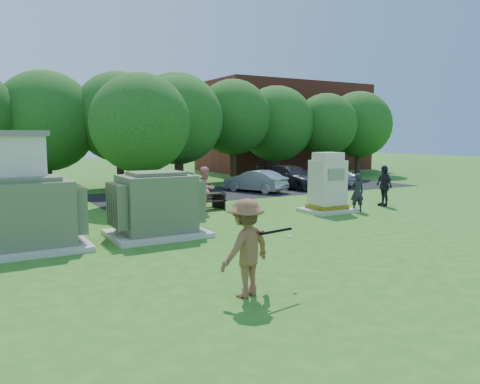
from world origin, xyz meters
TOP-DOWN VIEW (x-y plane):
  - ground at (0.00, 0.00)m, footprint 120.00×120.00m
  - brick_building at (18.00, 27.00)m, footprint 15.00×8.00m
  - parking_strip at (7.00, 13.50)m, footprint 20.00×6.00m
  - transformer_left at (-6.50, 4.50)m, footprint 3.00×2.40m
  - transformer_right at (-2.80, 4.50)m, footprint 3.00×2.40m
  - generator_cabinet at (5.10, 5.47)m, footprint 2.06×1.68m
  - picnic_table at (0.89, 8.69)m, footprint 1.60×1.20m
  - batter at (-3.22, -1.84)m, footprint 1.44×1.09m
  - person_by_generator at (6.20, 4.86)m, footprint 0.69×0.56m
  - person_at_picnic at (0.55, 7.85)m, footprint 1.11×0.98m
  - person_walking_right at (8.40, 5.44)m, footprint 0.70×1.17m
  - car_white at (1.94, 13.38)m, footprint 1.92×4.08m
  - car_silver_a at (6.13, 12.96)m, footprint 2.69×3.99m
  - car_dark at (9.04, 13.46)m, footprint 2.66×5.01m
  - car_silver_b at (11.70, 13.40)m, footprint 2.60×4.42m
  - batting_equipment at (-2.59, -1.94)m, footprint 1.15×0.56m
  - tree_row at (1.75, 18.50)m, footprint 41.30×13.30m

SIDE VIEW (x-z plane):
  - ground at x=0.00m, z-range 0.00..0.00m
  - parking_strip at x=7.00m, z-range 0.00..0.01m
  - picnic_table at x=0.89m, z-range 0.09..0.77m
  - car_silver_b at x=11.70m, z-range 0.00..1.15m
  - car_silver_a at x=6.13m, z-range 0.00..1.24m
  - car_white at x=1.94m, z-range 0.00..1.35m
  - car_dark at x=9.04m, z-range 0.00..1.38m
  - person_by_generator at x=6.20m, z-range 0.00..1.63m
  - person_walking_right at x=8.40m, z-range 0.00..1.86m
  - person_at_picnic at x=0.55m, z-range 0.00..1.92m
  - transformer_left at x=-6.50m, z-range -0.07..2.00m
  - transformer_right at x=-2.80m, z-range -0.07..2.00m
  - batter at x=-3.22m, z-range 0.00..1.97m
  - generator_cabinet at x=5.10m, z-range -0.16..2.35m
  - batting_equipment at x=-2.59m, z-range 1.08..1.42m
  - brick_building at x=18.00m, z-range 0.00..8.00m
  - tree_row at x=1.75m, z-range 0.50..7.80m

